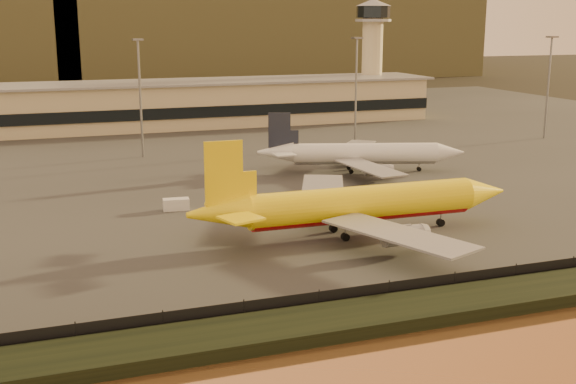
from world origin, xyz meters
The scene contains 12 objects.
ground centered at (0.00, 0.00, 0.00)m, with size 900.00×900.00×0.00m, color black.
embankment centered at (0.00, -17.00, 0.70)m, with size 320.00×7.00×1.40m, color black.
tarmac centered at (0.00, 95.00, 0.10)m, with size 320.00×220.00×0.20m, color #2D2D2D.
perimeter_fence centered at (0.00, -13.00, 1.30)m, with size 300.00×0.05×2.20m, color black.
terminal_building centered at (-14.52, 125.55, 6.25)m, with size 202.00×25.00×12.60m.
control_tower centered at (70.00, 131.00, 21.66)m, with size 11.20×11.20×35.50m.
apron_light_masts centered at (15.00, 75.00, 15.70)m, with size 152.20×12.20×25.40m.
distant_hills centered at (-20.74, 340.00, 31.39)m, with size 470.00×160.00×70.00m.
dhl_cargo_jet centered at (9.13, 10.67, 4.45)m, with size 47.50×46.70×14.23m.
white_narrowbody_jet centered at (28.26, 49.63, 3.72)m, with size 40.18×38.25×11.79m.
gse_vehicle_yellow centered at (23.68, 23.61, 1.07)m, with size 3.88×1.75×1.75m, color yellow.
gse_vehicle_white centered at (-11.92, 32.47, 1.11)m, with size 4.06×1.83×1.83m, color silver.
Camera 1 is at (-32.20, -77.11, 29.29)m, focal length 45.00 mm.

